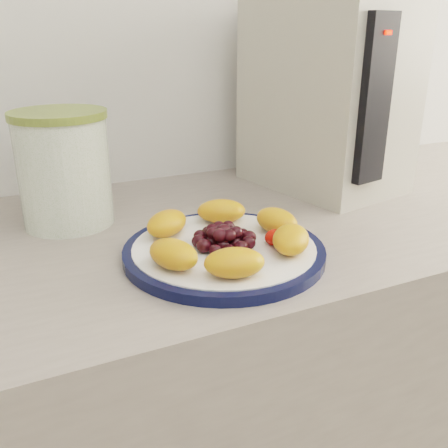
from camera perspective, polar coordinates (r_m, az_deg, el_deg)
name	(u,v)px	position (r m, az deg, el deg)	size (l,w,h in m)	color
counter	(221,428)	(1.09, -0.36, -22.29)	(3.50, 0.60, 0.90)	gray
cabinet_face	(221,439)	(1.11, -0.36, -23.40)	(3.48, 0.58, 0.84)	#926D56
plate_rim	(224,252)	(0.72, 0.00, -3.17)	(0.29, 0.29, 0.01)	#0B1233
plate_face	(224,251)	(0.72, 0.00, -3.09)	(0.26, 0.26, 0.02)	white
canister	(65,173)	(0.85, -17.75, 5.62)	(0.15, 0.15, 0.17)	#3D6717
canister_lid	(58,114)	(0.83, -18.48, 11.79)	(0.15, 0.15, 0.01)	olive
appliance_body	(327,93)	(1.03, 11.64, 14.47)	(0.21, 0.30, 0.37)	beige
appliance_panel	(374,101)	(0.89, 16.78, 13.31)	(0.06, 0.02, 0.28)	black
appliance_led	(388,32)	(0.88, 18.21, 20.08)	(0.01, 0.01, 0.01)	#FF0C05
fruit_plate	(229,234)	(0.71, 0.54, -1.17)	(0.25, 0.25, 0.04)	orange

